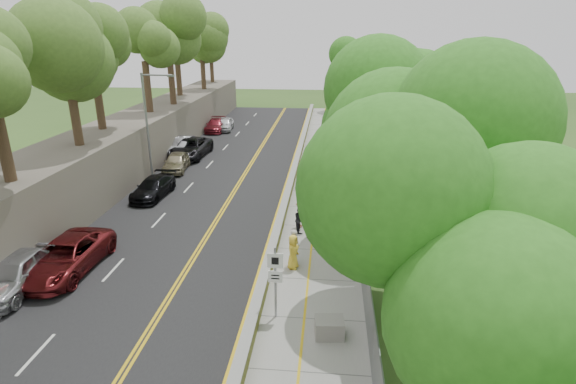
{
  "coord_description": "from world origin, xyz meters",
  "views": [
    {
      "loc": [
        2.98,
        -18.16,
        10.93
      ],
      "look_at": [
        0.5,
        8.0,
        1.4
      ],
      "focal_mm": 28.0,
      "sensor_mm": 36.0,
      "label": 1
    }
  ],
  "objects_px": {
    "streetlight": "(149,119)",
    "signpost": "(275,275)",
    "construction_barrel": "(344,158)",
    "concrete_block": "(329,328)",
    "car_2": "(66,256)",
    "painter_0": "(293,252)",
    "person_far": "(344,160)",
    "car_0": "(15,273)"
  },
  "relations": [
    {
      "from": "streetlight",
      "to": "car_2",
      "type": "xyz_separation_m",
      "value": [
        1.18,
        -14.31,
        -3.82
      ]
    },
    {
      "from": "streetlight",
      "to": "painter_0",
      "type": "height_order",
      "value": "streetlight"
    },
    {
      "from": "signpost",
      "to": "construction_barrel",
      "type": "xyz_separation_m",
      "value": [
        3.21,
        22.43,
        -1.46
      ]
    },
    {
      "from": "car_2",
      "to": "painter_0",
      "type": "height_order",
      "value": "painter_0"
    },
    {
      "from": "car_0",
      "to": "painter_0",
      "type": "bearing_deg",
      "value": 10.55
    },
    {
      "from": "concrete_block",
      "to": "painter_0",
      "type": "distance_m",
      "value": 5.33
    },
    {
      "from": "streetlight",
      "to": "signpost",
      "type": "bearing_deg",
      "value": -55.92
    },
    {
      "from": "construction_barrel",
      "to": "person_far",
      "type": "distance_m",
      "value": 2.07
    },
    {
      "from": "signpost",
      "to": "person_far",
      "type": "xyz_separation_m",
      "value": [
        3.15,
        20.42,
        -1.01
      ]
    },
    {
      "from": "construction_barrel",
      "to": "streetlight",
      "type": "bearing_deg",
      "value": -159.79
    },
    {
      "from": "construction_barrel",
      "to": "concrete_block",
      "type": "relative_size",
      "value": 0.84
    },
    {
      "from": "construction_barrel",
      "to": "concrete_block",
      "type": "bearing_deg",
      "value": -92.59
    },
    {
      "from": "construction_barrel",
      "to": "concrete_block",
      "type": "height_order",
      "value": "construction_barrel"
    },
    {
      "from": "car_0",
      "to": "person_far",
      "type": "xyz_separation_m",
      "value": [
        14.8,
        19.45,
        0.1
      ]
    },
    {
      "from": "car_0",
      "to": "person_far",
      "type": "height_order",
      "value": "person_far"
    },
    {
      "from": "signpost",
      "to": "person_far",
      "type": "height_order",
      "value": "signpost"
    },
    {
      "from": "signpost",
      "to": "concrete_block",
      "type": "distance_m",
      "value": 2.83
    },
    {
      "from": "painter_0",
      "to": "construction_barrel",
      "type": "bearing_deg",
      "value": 7.26
    },
    {
      "from": "concrete_block",
      "to": "person_far",
      "type": "distance_m",
      "value": 21.43
    },
    {
      "from": "car_0",
      "to": "signpost",
      "type": "bearing_deg",
      "value": -8.44
    },
    {
      "from": "signpost",
      "to": "painter_0",
      "type": "xyz_separation_m",
      "value": [
        0.36,
        4.02,
        -1.05
      ]
    },
    {
      "from": "car_2",
      "to": "signpost",
      "type": "bearing_deg",
      "value": -13.4
    },
    {
      "from": "streetlight",
      "to": "person_far",
      "type": "distance_m",
      "value": 15.5
    },
    {
      "from": "signpost",
      "to": "construction_barrel",
      "type": "bearing_deg",
      "value": 81.86
    },
    {
      "from": "construction_barrel",
      "to": "concrete_block",
      "type": "distance_m",
      "value": 23.44
    },
    {
      "from": "streetlight",
      "to": "car_0",
      "type": "height_order",
      "value": "streetlight"
    },
    {
      "from": "construction_barrel",
      "to": "car_0",
      "type": "relative_size",
      "value": 0.19
    },
    {
      "from": "signpost",
      "to": "car_0",
      "type": "distance_m",
      "value": 11.74
    },
    {
      "from": "construction_barrel",
      "to": "car_2",
      "type": "bearing_deg",
      "value": -124.47
    },
    {
      "from": "streetlight",
      "to": "person_far",
      "type": "xyz_separation_m",
      "value": [
        14.66,
        3.4,
        -3.69
      ]
    },
    {
      "from": "car_2",
      "to": "painter_0",
      "type": "distance_m",
      "value": 10.77
    },
    {
      "from": "construction_barrel",
      "to": "car_2",
      "type": "height_order",
      "value": "car_2"
    },
    {
      "from": "streetlight",
      "to": "signpost",
      "type": "distance_m",
      "value": 20.72
    },
    {
      "from": "car_0",
      "to": "concrete_block",
      "type": "bearing_deg",
      "value": -11.75
    },
    {
      "from": "streetlight",
      "to": "concrete_block",
      "type": "distance_m",
      "value": 22.99
    },
    {
      "from": "streetlight",
      "to": "concrete_block",
      "type": "bearing_deg",
      "value": -52.8
    },
    {
      "from": "person_far",
      "to": "car_2",
      "type": "bearing_deg",
      "value": 45.23
    },
    {
      "from": "construction_barrel",
      "to": "car_2",
      "type": "xyz_separation_m",
      "value": [
        -13.54,
        -19.73,
        0.32
      ]
    },
    {
      "from": "painter_0",
      "to": "person_far",
      "type": "relative_size",
      "value": 0.95
    },
    {
      "from": "streetlight",
      "to": "construction_barrel",
      "type": "relative_size",
      "value": 8.83
    },
    {
      "from": "streetlight",
      "to": "painter_0",
      "type": "distance_m",
      "value": 18.0
    },
    {
      "from": "painter_0",
      "to": "car_2",
      "type": "bearing_deg",
      "value": 113.04
    }
  ]
}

